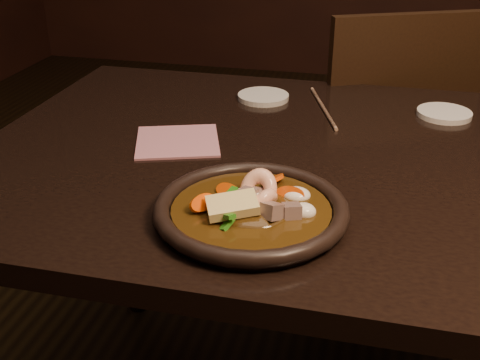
# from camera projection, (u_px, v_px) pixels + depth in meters

# --- Properties ---
(table) EXTENTS (1.60, 0.90, 0.75)m
(table) POSITION_uv_depth(u_px,v_px,m) (397.00, 200.00, 1.12)
(table) COLOR black
(table) RESTS_ON floor
(chair) EXTENTS (0.57, 0.57, 0.92)m
(chair) POSITION_uv_depth(u_px,v_px,m) (377.00, 150.00, 1.75)
(chair) COLOR black
(chair) RESTS_ON floor
(plate) EXTENTS (0.30, 0.30, 0.03)m
(plate) POSITION_uv_depth(u_px,v_px,m) (251.00, 211.00, 0.90)
(plate) COLOR black
(plate) RESTS_ON table
(stirfry) EXTENTS (0.19, 0.19, 0.07)m
(stirfry) POSITION_uv_depth(u_px,v_px,m) (254.00, 206.00, 0.90)
(stirfry) COLOR #342109
(stirfry) RESTS_ON plate
(saucer_left) EXTENTS (0.12, 0.12, 0.01)m
(saucer_left) POSITION_uv_depth(u_px,v_px,m) (263.00, 97.00, 1.39)
(saucer_left) COLOR silver
(saucer_left) RESTS_ON table
(saucer_right) EXTENTS (0.12, 0.12, 0.01)m
(saucer_right) POSITION_uv_depth(u_px,v_px,m) (444.00, 113.00, 1.30)
(saucer_right) COLOR silver
(saucer_right) RESTS_ON table
(chopsticks) EXTENTS (0.09, 0.25, 0.01)m
(chopsticks) POSITION_uv_depth(u_px,v_px,m) (323.00, 107.00, 1.34)
(chopsticks) COLOR #A1795C
(chopsticks) RESTS_ON table
(napkin) EXTENTS (0.20, 0.20, 0.00)m
(napkin) POSITION_uv_depth(u_px,v_px,m) (178.00, 141.00, 1.17)
(napkin) COLOR #B7707E
(napkin) RESTS_ON table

